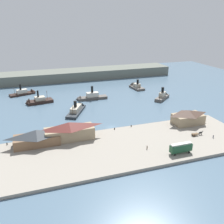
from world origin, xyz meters
TOP-DOWN VIEW (x-y plane):
  - ground_plane at (0.00, 0.00)m, footprint 320.00×320.00m
  - quay_promenade at (0.00, -22.00)m, footprint 110.00×36.00m
  - seawall_edge at (0.00, -3.60)m, footprint 110.00×0.80m
  - ferry_shed_customs_shed at (-36.30, -9.23)m, footprint 19.06×8.57m
  - ferry_shed_east_terminal at (-22.42, -8.75)m, footprint 21.69×7.85m
  - ferry_shed_west_terminal at (37.34, -10.23)m, footprint 15.32×8.98m
  - street_tram at (17.24, -34.77)m, footprint 9.18×2.54m
  - horse_cart at (33.45, -23.38)m, footprint 5.88×1.31m
  - pedestrian_at_waters_edge at (6.14, -27.50)m, footprint 0.42×0.42m
  - pedestrian_walking_west at (38.65, -27.93)m, footprint 0.38×0.38m
  - mooring_post_west at (-48.57, -5.27)m, footprint 0.44×0.44m
  - mooring_post_east at (-0.31, -5.39)m, footprint 0.44×0.44m
  - mooring_post_center_west at (8.57, -4.89)m, footprint 0.44×0.44m
  - ferry_outer_harbor at (0.24, 47.92)m, footprint 21.53×5.46m
  - ferry_approaching_west at (41.33, 64.55)m, footprint 7.81×15.83m
  - ferry_moored_west at (47.82, 33.31)m, footprint 15.50×13.83m
  - ferry_mid_harbor at (-33.85, 50.71)m, footprint 18.14×9.01m
  - ferry_approaching_east at (-40.33, 74.28)m, footprint 19.41×10.81m
  - ferry_moored_east at (-11.75, 28.42)m, footprint 15.60×23.08m
  - far_headland at (0.00, 110.00)m, footprint 180.00×24.00m

SIDE VIEW (x-z plane):
  - ground_plane at x=0.00m, z-range 0.00..0.00m
  - seawall_edge at x=0.00m, z-range 0.00..1.00m
  - quay_promenade at x=0.00m, z-range 0.00..1.20m
  - ferry_approaching_east at x=-40.33m, z-range -3.70..6.15m
  - ferry_approaching_west at x=41.33m, z-range -3.53..6.16m
  - ferry_mid_harbor at x=-33.85m, z-range -3.82..6.58m
  - ferry_moored_east at x=-11.75m, z-range -3.32..6.08m
  - ferry_outer_harbor at x=0.24m, z-range -3.63..6.90m
  - mooring_post_west at x=-48.57m, z-range 1.20..2.10m
  - mooring_post_east at x=-0.31m, z-range 1.20..2.10m
  - mooring_post_center_west at x=8.57m, z-range 1.20..2.10m
  - ferry_moored_west at x=47.82m, z-range -2.99..6.52m
  - pedestrian_walking_west at x=38.65m, z-range 1.13..2.67m
  - pedestrian_at_waters_edge at x=6.14m, z-range 1.13..2.81m
  - horse_cart at x=33.45m, z-range 1.19..3.06m
  - street_tram at x=17.24m, z-range 1.56..5.88m
  - far_headland at x=0.00m, z-range 0.00..8.00m
  - ferry_shed_customs_shed at x=-36.30m, z-range 1.26..8.03m
  - ferry_shed_west_terminal at x=37.34m, z-range 1.25..8.39m
  - ferry_shed_east_terminal at x=-22.42m, z-range 1.26..9.44m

